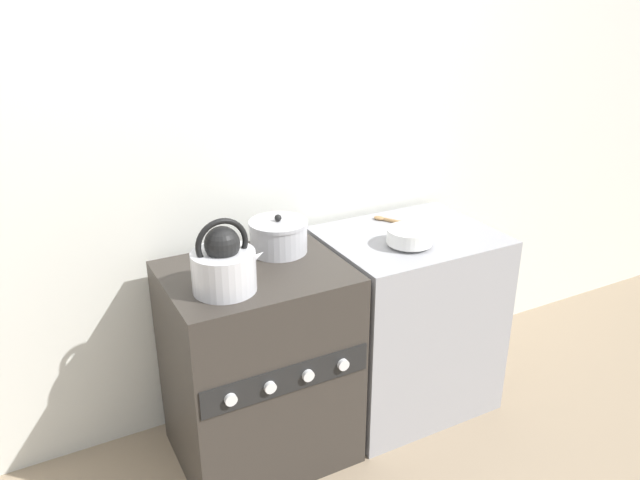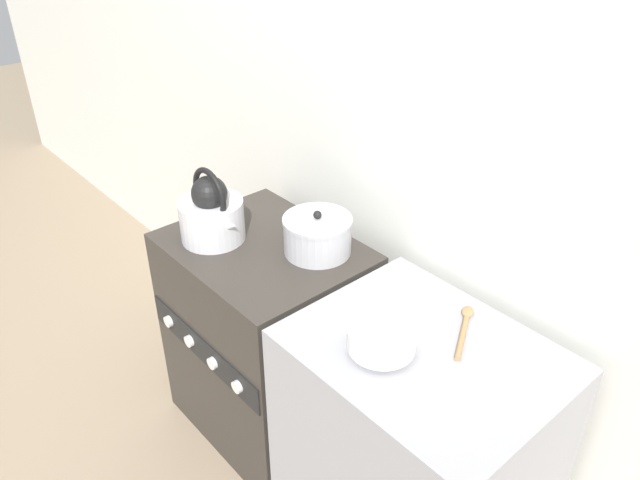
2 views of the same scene
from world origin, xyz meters
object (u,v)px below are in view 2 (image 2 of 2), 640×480
(stove, at_px, (267,338))
(cooking_pot, at_px, (317,235))
(kettle, at_px, (212,214))
(enamel_bowl, at_px, (382,339))

(stove, height_order, cooking_pot, cooking_pot)
(stove, bearing_deg, cooking_pot, 38.20)
(kettle, height_order, enamel_bowl, kettle)
(enamel_bowl, bearing_deg, cooking_pot, 157.91)
(cooking_pot, height_order, enamel_bowl, cooking_pot)
(stove, relative_size, enamel_bowl, 4.49)
(cooking_pot, bearing_deg, stove, -141.80)
(cooking_pot, relative_size, enamel_bowl, 1.26)
(stove, bearing_deg, kettle, -147.22)
(kettle, bearing_deg, stove, 32.78)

